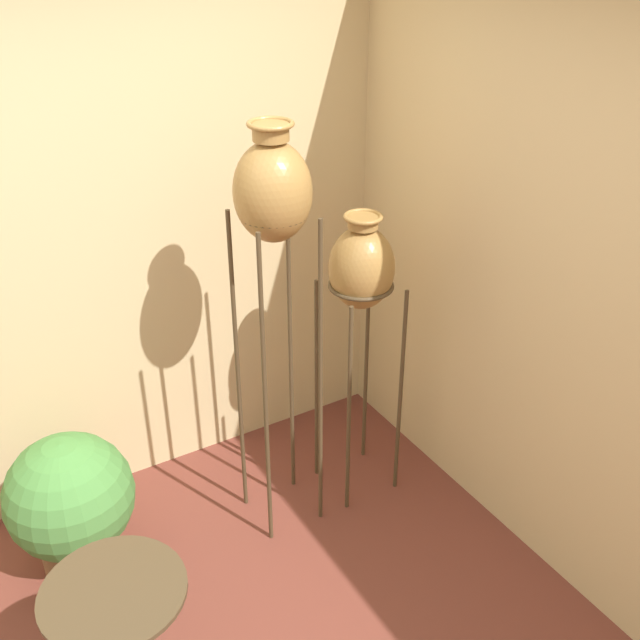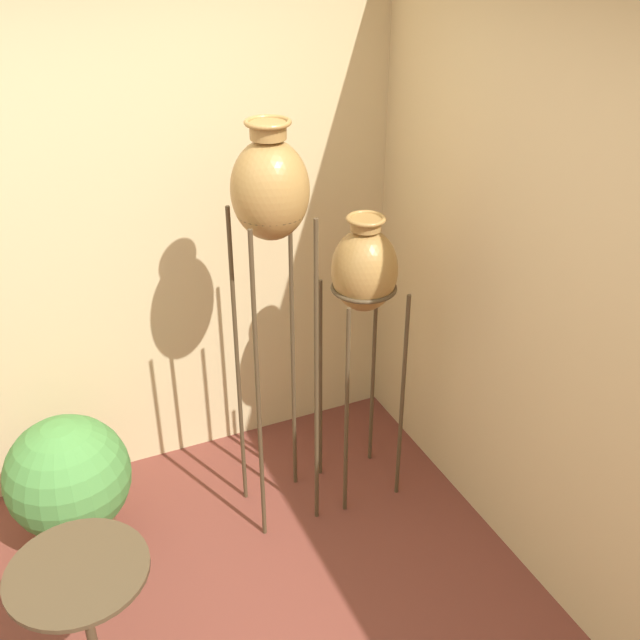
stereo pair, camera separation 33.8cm
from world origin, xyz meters
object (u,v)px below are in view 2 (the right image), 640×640
vase_stand_tall (270,199)px  potted_plant (69,483)px  side_table (86,611)px  vase_stand_medium (364,275)px

vase_stand_tall → potted_plant: size_ratio=2.85×
vase_stand_tall → side_table: (-1.01, -0.74, -1.10)m
vase_stand_medium → vase_stand_tall: bearing=-179.9°
vase_stand_tall → side_table: size_ratio=2.65×
side_table → vase_stand_medium: bearing=27.2°
potted_plant → vase_stand_tall: bearing=-10.0°
potted_plant → vase_stand_medium: bearing=-6.9°
vase_stand_tall → potted_plant: (-0.96, 0.17, -1.27)m
vase_stand_tall → vase_stand_medium: bearing=0.1°
side_table → vase_stand_tall: bearing=36.4°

